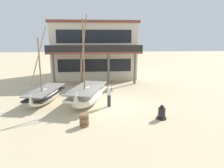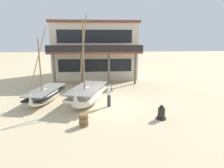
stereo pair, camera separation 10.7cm
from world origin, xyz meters
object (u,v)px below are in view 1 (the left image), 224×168
fishing_boat_near_left (87,95)px  harbor_building_main (94,50)px  fisherman_by_hull (109,95)px  capstan_winch (162,113)px  fishing_boat_centre_large (46,95)px  wooden_barrel (84,120)px

fishing_boat_near_left → harbor_building_main: (0.65, 11.87, 2.68)m
fisherman_by_hull → capstan_winch: size_ratio=1.87×
fishing_boat_centre_large → harbor_building_main: 12.07m
fishing_boat_centre_large → wooden_barrel: fishing_boat_centre_large is taller
fishing_boat_near_left → fishing_boat_centre_large: size_ratio=1.14×
wooden_barrel → fishing_boat_centre_large: bearing=123.6°
fishing_boat_near_left → fisherman_by_hull: size_ratio=3.86×
fisherman_by_hull → harbor_building_main: (-0.91, 12.57, 2.56)m
fishing_boat_near_left → fisherman_by_hull: fishing_boat_near_left is taller
fishing_boat_centre_large → capstan_winch: fishing_boat_centre_large is taller
fisherman_by_hull → harbor_building_main: 12.86m
fishing_boat_centre_large → wooden_barrel: (3.14, -4.73, -0.22)m
fishing_boat_near_left → fisherman_by_hull: (1.56, -0.70, 0.12)m
fishing_boat_near_left → wooden_barrel: size_ratio=9.28×
fishing_boat_near_left → fisherman_by_hull: 1.71m
fishing_boat_near_left → fishing_boat_centre_large: fishing_boat_near_left is taller
fishing_boat_centre_large → fisherman_by_hull: fishing_boat_centre_large is taller
wooden_barrel → fisherman_by_hull: bearing=63.0°
capstan_winch → fisherman_by_hull: bearing=139.0°
fisherman_by_hull → wooden_barrel: bearing=-117.0°
fishing_boat_centre_large → capstan_winch: bearing=-27.8°
fishing_boat_centre_large → capstan_winch: (7.80, -4.11, -0.22)m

